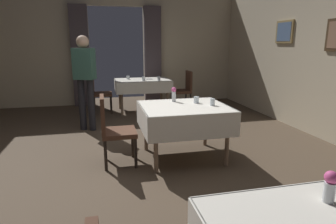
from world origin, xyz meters
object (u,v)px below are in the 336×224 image
object	(u,v)px
plate_far_b	(149,79)
dining_table_far	(143,84)
flower_vase_near	(330,185)
glass_mid_c	(196,100)
person_waiter_by_doorway	(85,75)
glass_mid_b	(212,102)
chair_far_left	(98,91)
glass_far_a	(128,77)
chair_far_right	(184,88)
flower_vase_mid	(174,94)
dining_table_mid	(184,113)
glass_far_c	(143,79)
chair_mid_left	(113,127)
glass_far_d	(159,78)

from	to	relation	value
plate_far_b	dining_table_far	bearing A→B (deg)	-157.86
flower_vase_near	glass_mid_c	world-z (taller)	flower_vase_near
person_waiter_by_doorway	glass_mid_c	bearing A→B (deg)	-44.19
glass_mid_b	plate_far_b	bearing A→B (deg)	96.73
glass_mid_b	person_waiter_by_doorway	distance (m)	2.50
glass_mid_c	person_waiter_by_doorway	distance (m)	2.24
chair_far_left	glass_mid_b	size ratio (longest dim) A/B	9.65
chair_far_left	flower_vase_near	xyz separation A→B (m)	(1.24, -5.59, 0.33)
chair_far_left	plate_far_b	world-z (taller)	chair_far_left
glass_mid_c	glass_far_a	xyz separation A→B (m)	(-0.69, 3.06, -0.01)
chair_far_right	glass_far_a	size ratio (longest dim) A/B	11.41
chair_far_right	glass_mid_b	world-z (taller)	chair_far_right
plate_far_b	flower_vase_mid	bearing A→B (deg)	-91.60
dining_table_mid	plate_far_b	xyz separation A→B (m)	(0.01, 3.09, 0.11)
glass_far_c	chair_mid_left	bearing A→B (deg)	-106.21
chair_far_right	glass_far_d	distance (m)	0.78
plate_far_b	glass_far_d	xyz separation A→B (m)	(0.19, -0.32, 0.04)
glass_far_c	glass_far_d	world-z (taller)	glass_far_d
dining_table_mid	dining_table_far	size ratio (longest dim) A/B	0.92
glass_far_d	chair_mid_left	bearing A→B (deg)	-112.88
dining_table_mid	glass_mid_c	size ratio (longest dim) A/B	12.73
plate_far_b	glass_far_a	bearing A→B (deg)	166.02
flower_vase_mid	person_waiter_by_doorway	bearing A→B (deg)	133.51
chair_far_left	flower_vase_near	world-z (taller)	chair_far_left
flower_vase_mid	person_waiter_by_doorway	distance (m)	1.91
chair_far_left	flower_vase_mid	world-z (taller)	flower_vase_mid
chair_far_left	glass_far_d	world-z (taller)	chair_far_left
plate_far_b	dining_table_mid	bearing A→B (deg)	-90.21
flower_vase_mid	glass_mid_b	world-z (taller)	flower_vase_mid
chair_far_left	chair_far_right	bearing A→B (deg)	-1.13
chair_far_left	flower_vase_mid	distance (m)	2.98
glass_mid_b	dining_table_mid	bearing A→B (deg)	169.82
dining_table_mid	glass_mid_c	xyz separation A→B (m)	(0.22, 0.14, 0.15)
dining_table_far	flower_vase_near	distance (m)	5.56
chair_far_right	glass_far_c	bearing A→B (deg)	-169.54
dining_table_mid	glass_mid_b	bearing A→B (deg)	-10.18
chair_far_right	glass_far_d	bearing A→B (deg)	-159.35
dining_table_far	chair_far_right	world-z (taller)	chair_far_right
flower_vase_near	plate_far_b	world-z (taller)	flower_vase_near
flower_vase_mid	glass_mid_b	distance (m)	0.60
chair_mid_left	glass_mid_b	size ratio (longest dim) A/B	9.65
chair_mid_left	glass_far_d	distance (m)	3.04
person_waiter_by_doorway	glass_far_c	bearing A→B (deg)	42.85
chair_far_left	flower_vase_mid	xyz separation A→B (m)	(1.10, -2.75, 0.35)
flower_vase_mid	glass_mid_b	bearing A→B (deg)	-40.70
dining_table_far	glass_far_a	distance (m)	0.39
glass_mid_b	glass_mid_c	xyz separation A→B (m)	(-0.16, 0.21, -0.00)
glass_far_c	person_waiter_by_doorway	bearing A→B (deg)	-137.15
flower_vase_mid	glass_mid_c	distance (m)	0.34
chair_far_right	person_waiter_by_doorway	world-z (taller)	person_waiter_by_doorway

